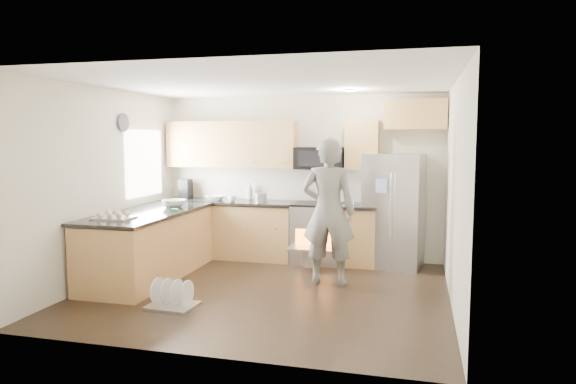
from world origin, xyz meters
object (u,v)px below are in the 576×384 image
(person, at_px, (328,211))
(stove_range, at_px, (318,219))
(dish_rack, at_px, (172,300))
(refrigerator, at_px, (394,211))

(person, bearing_deg, stove_range, -73.65)
(stove_range, bearing_deg, dish_rack, -115.44)
(stove_range, relative_size, person, 0.92)
(person, xyz_separation_m, dish_rack, (-1.56, -1.41, -0.88))
(refrigerator, bearing_deg, dish_rack, -122.81)
(stove_range, relative_size, dish_rack, 3.18)
(person, bearing_deg, dish_rack, 40.96)
(refrigerator, xyz_separation_m, person, (-0.80, -1.14, 0.12))
(person, height_order, dish_rack, person)
(stove_range, distance_m, person, 1.22)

